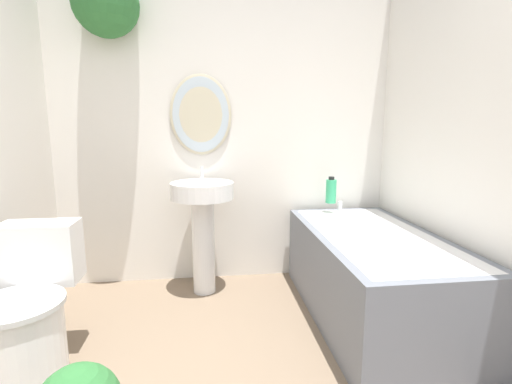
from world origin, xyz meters
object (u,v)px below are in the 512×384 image
Objects in this scene: pedestal_sink at (203,215)px; bathtub at (372,274)px; toilet at (27,318)px; shampoo_bottle at (331,191)px.

pedestal_sink reaches higher than bathtub.
bathtub is (1.06, -0.51, -0.29)m from pedestal_sink.
toilet is 2.06m from shampoo_bottle.
pedestal_sink reaches higher than shampoo_bottle.
bathtub is at bearing -25.86° from pedestal_sink.
pedestal_sink is 4.55× the size of shampoo_bottle.
pedestal_sink is 1.21m from bathtub.
toilet is at bearing -133.52° from pedestal_sink.
shampoo_bottle is (-0.09, 0.58, 0.43)m from bathtub.
pedestal_sink is 0.63× the size of bathtub.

